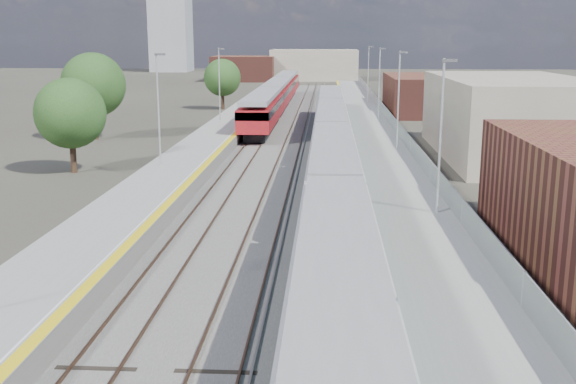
{
  "coord_description": "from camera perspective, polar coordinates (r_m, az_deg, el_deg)",
  "views": [
    {
      "loc": [
        1.11,
        -10.66,
        9.41
      ],
      "look_at": [
        -0.72,
        20.94,
        2.2
      ],
      "focal_mm": 42.0,
      "sensor_mm": 36.0,
      "label": 1
    }
  ],
  "objects": [
    {
      "name": "red_train",
      "position": [
        90.33,
        -0.89,
        8.3
      ],
      "size": [
        3.05,
        61.79,
        3.85
      ],
      "color": "black",
      "rests_on": "ground"
    },
    {
      "name": "buildings",
      "position": [
        150.49,
        -4.13,
        13.29
      ],
      "size": [
        72.0,
        185.5,
        40.0
      ],
      "color": "brown",
      "rests_on": "ground"
    },
    {
      "name": "platform_left",
      "position": [
        64.57,
        -5.78,
        4.85
      ],
      "size": [
        4.3,
        155.0,
        8.52
      ],
      "color": "slate",
      "rests_on": "ground"
    },
    {
      "name": "ballast_bed",
      "position": [
        63.94,
        0.27,
        4.39
      ],
      "size": [
        10.5,
        155.0,
        0.06
      ],
      "primitive_type": "cube",
      "color": "#565451",
      "rests_on": "ground"
    },
    {
      "name": "tree_a",
      "position": [
        50.31,
        -17.96,
        6.35
      ],
      "size": [
        5.01,
        5.01,
        6.78
      ],
      "color": "#382619",
      "rests_on": "ground"
    },
    {
      "name": "platform_right",
      "position": [
        63.9,
        7.06,
        4.75
      ],
      "size": [
        4.7,
        155.0,
        8.52
      ],
      "color": "slate",
      "rests_on": "ground"
    },
    {
      "name": "tree_b",
      "position": [
        66.85,
        -16.16,
        8.69
      ],
      "size": [
        6.05,
        6.05,
        8.2
      ],
      "color": "#382619",
      "rests_on": "ground"
    },
    {
      "name": "tracks",
      "position": [
        65.55,
        0.88,
        4.67
      ],
      "size": [
        8.96,
        160.0,
        0.17
      ],
      "color": "#4C3323",
      "rests_on": "ground"
    },
    {
      "name": "tree_d",
      "position": [
        73.49,
        20.2,
        7.73
      ],
      "size": [
        4.54,
        4.54,
        6.15
      ],
      "color": "#382619",
      "rests_on": "ground"
    },
    {
      "name": "tree_c",
      "position": [
        92.93,
        -5.58,
        9.61
      ],
      "size": [
        5.03,
        5.03,
        6.82
      ],
      "color": "#382619",
      "rests_on": "ground"
    },
    {
      "name": "ground",
      "position": [
        61.39,
        2.25,
        4.0
      ],
      "size": [
        320.0,
        320.0,
        0.0
      ],
      "primitive_type": "plane",
      "color": "#47443A",
      "rests_on": "ground"
    },
    {
      "name": "green_train",
      "position": [
        48.19,
        3.76,
        4.15
      ],
      "size": [
        2.78,
        77.51,
        3.06
      ],
      "color": "black",
      "rests_on": "ground"
    }
  ]
}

